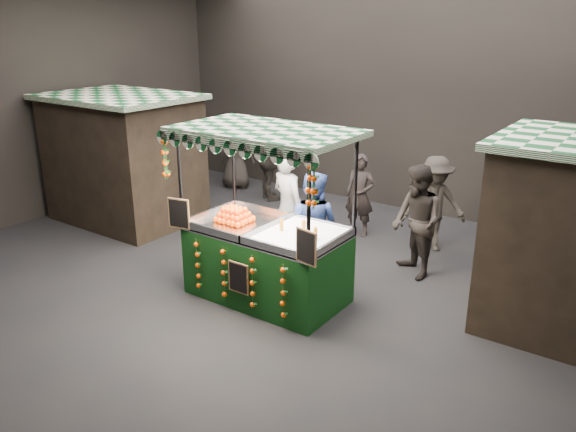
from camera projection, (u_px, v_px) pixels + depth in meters
The scene contains 11 objects.
ground at pixel (266, 289), 8.92m from camera, with size 12.00×12.00×0.00m, color black.
market_hall at pixel (262, 67), 7.81m from camera, with size 12.10×10.10×5.05m.
neighbour_stall_left at pixel (124, 158), 11.66m from camera, with size 3.00×2.20×2.60m.
juice_stall at pixel (266, 249), 8.38m from camera, with size 2.67×1.57×2.58m.
vendor_grey at pixel (288, 209), 9.44m from camera, with size 0.86×0.71×2.03m.
vendor_blue at pixel (312, 227), 8.95m from camera, with size 0.99×0.83×1.82m.
shopper_0 at pixel (360, 195), 10.92m from camera, with size 0.64×0.47×1.60m.
shopper_1 at pixel (417, 222), 9.11m from camera, with size 1.14×1.11×1.86m.
shopper_2 at pixel (269, 160), 13.03m from camera, with size 1.16×1.01×1.88m.
shopper_3 at pixel (434, 204), 10.16m from camera, with size 1.30×1.16×1.75m.
shopper_4 at pixel (236, 151), 14.02m from camera, with size 1.05×0.86×1.84m.
Camera 1 is at (4.93, -6.37, 4.01)m, focal length 35.47 mm.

